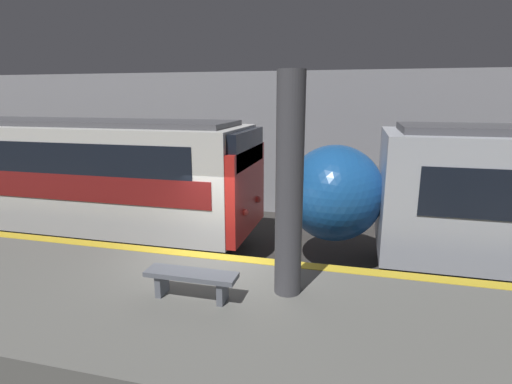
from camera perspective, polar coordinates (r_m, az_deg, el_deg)
The scene contains 6 objects.
ground_plane at distance 8.89m, azimuth -5.28°, elevation -15.45°, with size 120.00×120.00×0.00m, color #33302D.
platform at distance 7.08m, azimuth -10.88°, elevation -18.63°, with size 40.00×3.86×1.13m.
station_rear_barrier at distance 14.74m, azimuth 3.80°, elevation 6.81°, with size 50.00×0.15×5.17m.
support_pillar_near at distance 6.29m, azimuth 4.79°, elevation 0.64°, with size 0.44×0.44×3.57m.
train_boxy at distance 14.74m, azimuth -32.01°, elevation 1.99°, with size 15.95×2.98×3.65m.
platform_bench at distance 6.62m, azimuth -9.22°, elevation -12.12°, with size 1.50×0.40×0.45m.
Camera 1 is at (2.69, -7.31, 4.30)m, focal length 28.00 mm.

